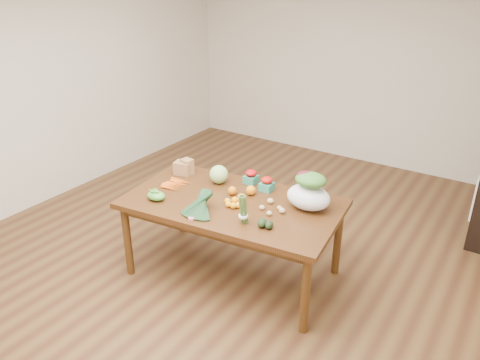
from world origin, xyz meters
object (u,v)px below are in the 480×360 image
Objects in this scene: salad_bag at (309,193)px; mandarin_cluster at (235,201)px; cabbage at (219,174)px; paper_bag at (183,167)px; kale_bunch at (197,206)px; asparagus_bundle at (243,209)px; dining_table at (233,238)px.

mandarin_cluster is at bearing -150.66° from salad_bag.
paper_bag is at bearing -176.81° from cabbage.
asparagus_bundle reaches higher than kale_bunch.
asparagus_bundle is (0.60, -0.51, 0.04)m from cabbage.
asparagus_bundle is (1.02, -0.48, 0.05)m from paper_bag.
mandarin_cluster is (0.80, -0.28, -0.03)m from paper_bag.
cabbage is at bearing 141.97° from mandarin_cluster.
asparagus_bundle reaches higher than paper_bag.
dining_table is at bearing -37.21° from cabbage.
dining_table is 0.61m from cabbage.
paper_bag is 0.85m from kale_bunch.
mandarin_cluster is 0.48× the size of salad_bag.
asparagus_bundle is (0.39, 0.09, 0.05)m from kale_bunch.
salad_bag reaches higher than dining_table.
cabbage is (0.41, 0.02, 0.01)m from paper_bag.
paper_bag is at bearing -178.97° from salad_bag.
mandarin_cluster is 0.72× the size of asparagus_bundle.
salad_bag is (0.71, 0.60, 0.07)m from kale_bunch.
dining_table is 0.43m from mandarin_cluster.
kale_bunch is (-0.17, -0.30, 0.04)m from mandarin_cluster.
cabbage is 0.49m from mandarin_cluster.
paper_bag reaches higher than dining_table.
cabbage is at bearing -179.93° from salad_bag.
dining_table is 0.83m from salad_bag.
cabbage is 0.97× the size of mandarin_cluster.
asparagus_bundle is 0.66× the size of salad_bag.
kale_bunch is (0.21, -0.60, -0.01)m from cabbage.
salad_bag is at bearing 51.39° from asparagus_bundle.
salad_bag reaches higher than asparagus_bundle.
kale_bunch is (-0.10, -0.36, 0.45)m from dining_table.
dining_table is at bearing -16.61° from paper_bag.
mandarin_cluster is at bearing -38.03° from cabbage.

